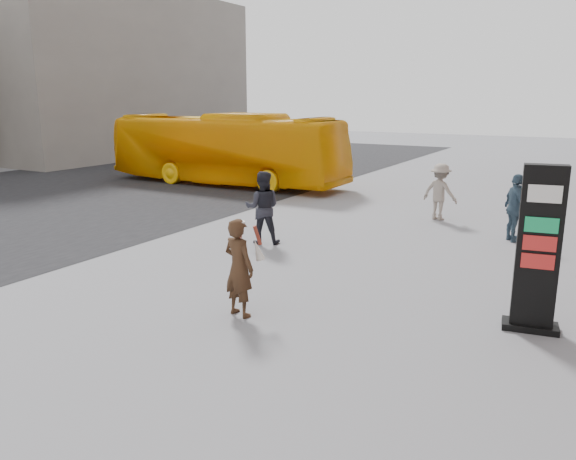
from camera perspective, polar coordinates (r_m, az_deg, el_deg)
The scene contains 9 objects.
ground at distance 9.41m, azimuth -5.84°, elevation -9.48°, with size 100.00×100.00×0.00m, color #9E9EA3.
road at distance 22.03m, azimuth -26.33°, elevation 2.48°, with size 16.00×60.00×0.01m, color black.
bg_building_far at distance 39.73m, azimuth -18.02°, elevation 14.73°, with size 10.00×18.00×10.00m, color gray.
info_pylon at distance 9.56m, azimuth 24.06°, elevation -1.85°, with size 0.91×0.56×2.66m.
woman at distance 9.49m, azimuth -4.97°, elevation -3.70°, with size 0.72×0.68×1.69m.
bus at distance 24.05m, azimuth -6.38°, elevation 8.17°, with size 2.50×10.70×2.98m, color #EEA505.
pedestrian_a at distance 14.16m, azimuth -2.60°, elevation 2.28°, with size 0.90×0.70×1.84m, color #23232C.
pedestrian_b at distance 17.54m, azimuth 15.18°, elevation 3.77°, with size 1.10×0.63×1.71m, color gray.
pedestrian_c at distance 15.46m, azimuth 22.09°, elevation 2.08°, with size 1.03×0.43×1.75m, color #3D5569.
Camera 1 is at (5.09, -7.03, 3.65)m, focal length 35.00 mm.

